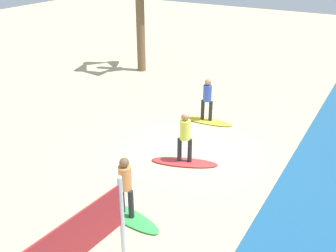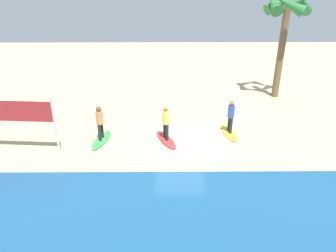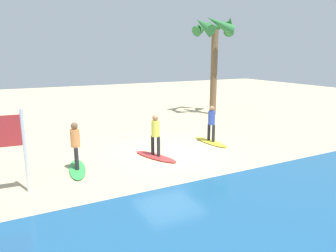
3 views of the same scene
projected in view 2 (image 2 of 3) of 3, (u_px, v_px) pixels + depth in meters
ground_plane at (180, 139)px, 14.53m from camera, size 60.00×60.00×0.00m
surfboard_yellow at (229, 133)px, 15.06m from camera, size 0.77×2.15×0.09m
surfer_yellow at (231, 114)px, 14.65m from camera, size 0.32×0.46×1.64m
surfboard_red at (166, 140)px, 14.35m from camera, size 1.28×2.16×0.09m
surfer_red at (166, 120)px, 13.95m from camera, size 0.32×0.44×1.64m
surfboard_green at (102, 140)px, 14.33m from camera, size 0.89×2.16×0.09m
surfer_green at (100, 120)px, 13.93m from camera, size 0.32×0.46×1.64m
palm_tree at (287, 14)px, 18.29m from camera, size 2.88×3.03×6.50m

